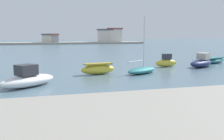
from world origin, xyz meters
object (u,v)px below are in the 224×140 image
moored_boat_5 (166,62)px  mooring_buoy_4 (193,60)px  moored_boat_2 (28,79)px  moored_boat_3 (98,69)px  mooring_buoy_2 (120,104)px  moored_boat_6 (202,62)px  moored_boat_7 (214,60)px  moored_boat_4 (142,70)px

moored_boat_5 → mooring_buoy_4: bearing=33.7°
moored_boat_2 → moored_boat_3: bearing=-2.3°
mooring_buoy_2 → moored_boat_6: bearing=43.1°
moored_boat_7 → mooring_buoy_2: 28.37m
moored_boat_2 → mooring_buoy_2: bearing=-90.2°
moored_boat_2 → mooring_buoy_4: bearing=-6.5°
moored_boat_3 → moored_boat_4: (5.04, -0.77, -0.21)m
moored_boat_3 → mooring_buoy_4: (18.93, 10.44, -0.48)m
moored_boat_4 → moored_boat_3: bearing=141.3°
moored_boat_3 → mooring_buoy_4: bearing=20.8°
moored_boat_7 → moored_boat_2: bearing=178.8°
moored_boat_3 → mooring_buoy_2: size_ratio=11.34×
moored_boat_3 → moored_boat_4: moored_boat_4 is taller
mooring_buoy_2 → moored_boat_7: bearing=41.7°
moored_boat_4 → moored_boat_5: size_ratio=1.97×
mooring_buoy_2 → mooring_buoy_4: (20.25, 23.36, -0.05)m
moored_boat_5 → moored_boat_4: bearing=-143.5°
moored_boat_5 → mooring_buoy_4: (8.40, 6.51, -0.54)m
moored_boat_6 → mooring_buoy_2: (-16.46, -15.38, -0.49)m
moored_boat_7 → mooring_buoy_2: size_ratio=14.59×
moored_boat_4 → mooring_buoy_2: (-6.35, -12.15, -0.22)m
moored_boat_2 → moored_boat_5: 19.90m
moored_boat_4 → mooring_buoy_4: moored_boat_4 is taller
moored_boat_5 → moored_boat_7: size_ratio=0.63×
moored_boat_3 → mooring_buoy_4: moored_boat_3 is taller
moored_boat_6 → moored_boat_7: (4.72, 3.50, -0.24)m
moored_boat_3 → moored_boat_5: size_ratio=1.23×
moored_boat_2 → moored_boat_7: size_ratio=1.01×
moored_boat_2 → moored_boat_3: moored_boat_2 is taller
moored_boat_6 → moored_boat_7: 5.88m
moored_boat_5 → moored_boat_6: (4.62, -1.47, 0.00)m
moored_boat_3 → moored_boat_6: size_ratio=0.77×
moored_boat_4 → moored_boat_2: bearing=169.1°
moored_boat_6 → moored_boat_7: size_ratio=1.01×
mooring_buoy_4 → moored_boat_2: bearing=-149.4°
moored_boat_5 → mooring_buoy_2: 20.60m
moored_boat_2 → moored_boat_4: bearing=-17.9°
mooring_buoy_4 → moored_boat_3: bearing=-151.1°
moored_boat_3 → moored_boat_5: moored_boat_5 is taller
moored_boat_4 → moored_boat_7: size_ratio=1.25×
moored_boat_2 → moored_boat_4: (12.28, 4.27, -0.27)m
moored_boat_7 → mooring_buoy_4: 4.59m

